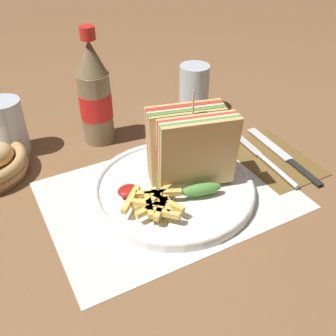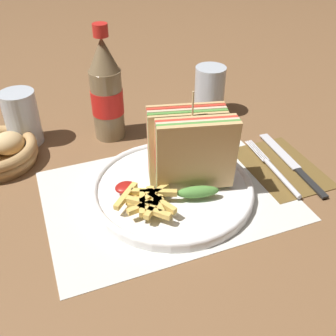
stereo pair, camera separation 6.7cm
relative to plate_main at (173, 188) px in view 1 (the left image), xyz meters
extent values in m
plane|color=brown|center=(-0.02, -0.02, -0.01)|extent=(4.00, 4.00, 0.00)
cube|color=silver|center=(-0.01, 0.00, -0.01)|extent=(0.41, 0.30, 0.00)
cylinder|color=white|center=(0.00, 0.00, 0.00)|extent=(0.28, 0.28, 0.01)
torus|color=white|center=(0.00, 0.00, 0.00)|extent=(0.28, 0.28, 0.01)
cube|color=tan|center=(0.03, -0.03, 0.07)|extent=(0.13, 0.05, 0.13)
cube|color=#518E3D|center=(0.03, -0.02, 0.07)|extent=(0.13, 0.05, 0.13)
cube|color=beige|center=(0.03, -0.02, 0.07)|extent=(0.13, 0.05, 0.13)
cube|color=red|center=(0.03, -0.01, 0.07)|extent=(0.13, 0.05, 0.13)
cube|color=tan|center=(0.04, 0.00, 0.07)|extent=(0.13, 0.05, 0.13)
ellipsoid|color=#518E3D|center=(0.03, -0.05, 0.02)|extent=(0.07, 0.04, 0.02)
cube|color=tan|center=(0.03, 0.00, 0.07)|extent=(0.13, 0.05, 0.13)
cube|color=#518E3D|center=(0.03, 0.01, 0.07)|extent=(0.13, 0.05, 0.13)
cube|color=beige|center=(0.03, 0.01, 0.07)|extent=(0.13, 0.05, 0.13)
cube|color=red|center=(0.03, 0.02, 0.07)|extent=(0.13, 0.05, 0.13)
cube|color=tan|center=(0.03, 0.03, 0.07)|extent=(0.13, 0.05, 0.13)
ellipsoid|color=#518E3D|center=(0.03, -0.01, 0.02)|extent=(0.07, 0.04, 0.02)
cylinder|color=tan|center=(0.03, 0.00, 0.09)|extent=(0.00, 0.00, 0.17)
cube|color=#E0B756|center=(-0.05, -0.03, 0.01)|extent=(0.03, 0.06, 0.01)
cube|color=#E0B756|center=(-0.07, -0.03, 0.01)|extent=(0.02, 0.05, 0.01)
cube|color=#E0B756|center=(-0.05, -0.02, 0.01)|extent=(0.05, 0.01, 0.01)
cube|color=#E0B756|center=(-0.07, -0.04, 0.01)|extent=(0.05, 0.05, 0.01)
cube|color=#E0B756|center=(-0.06, -0.04, 0.01)|extent=(0.05, 0.03, 0.01)
cube|color=#E0B756|center=(-0.04, -0.05, 0.02)|extent=(0.04, 0.06, 0.01)
cube|color=#E0B756|center=(-0.05, -0.06, 0.02)|extent=(0.04, 0.04, 0.01)
cube|color=#E0B756|center=(-0.04, -0.03, 0.02)|extent=(0.07, 0.04, 0.01)
cube|color=#E0B756|center=(-0.05, -0.04, 0.02)|extent=(0.01, 0.06, 0.01)
cube|color=#E0B756|center=(-0.07, -0.04, 0.02)|extent=(0.05, 0.04, 0.01)
cube|color=#E0B756|center=(-0.06, -0.07, 0.02)|extent=(0.04, 0.05, 0.01)
cube|color=#E0B756|center=(-0.07, -0.04, 0.02)|extent=(0.03, 0.06, 0.01)
cube|color=#E0B756|center=(-0.06, -0.05, 0.02)|extent=(0.06, 0.02, 0.01)
cube|color=#E0B756|center=(-0.09, -0.02, 0.02)|extent=(0.05, 0.05, 0.01)
cube|color=#E0B756|center=(-0.04, -0.03, 0.02)|extent=(0.06, 0.04, 0.01)
ellipsoid|color=maroon|center=(-0.08, 0.01, 0.02)|extent=(0.04, 0.03, 0.01)
cube|color=brown|center=(0.22, 0.00, -0.01)|extent=(0.13, 0.18, 0.00)
cylinder|color=silver|center=(0.20, -0.04, 0.00)|extent=(0.02, 0.11, 0.01)
cylinder|color=silver|center=(0.19, 0.05, 0.00)|extent=(0.01, 0.07, 0.00)
cylinder|color=silver|center=(0.20, 0.05, 0.00)|extent=(0.01, 0.07, 0.00)
cylinder|color=silver|center=(0.20, 0.05, 0.00)|extent=(0.01, 0.07, 0.00)
cylinder|color=silver|center=(0.21, 0.05, 0.00)|extent=(0.01, 0.07, 0.00)
cube|color=black|center=(0.24, -0.07, 0.00)|extent=(0.02, 0.09, 0.00)
cube|color=silver|center=(0.24, 0.04, 0.00)|extent=(0.03, 0.13, 0.00)
cylinder|color=#7A6647|center=(-0.05, 0.23, 0.06)|extent=(0.06, 0.06, 0.14)
cylinder|color=red|center=(-0.05, 0.23, 0.07)|extent=(0.06, 0.06, 0.05)
cone|color=#7A6647|center=(-0.05, 0.23, 0.17)|extent=(0.06, 0.06, 0.07)
cylinder|color=red|center=(-0.05, 0.23, 0.21)|extent=(0.03, 0.03, 0.02)
cylinder|color=silver|center=(0.19, 0.24, 0.05)|extent=(0.07, 0.07, 0.11)
cylinder|color=silver|center=(-0.22, 0.26, 0.05)|extent=(0.07, 0.07, 0.11)
cylinder|color=black|center=(-0.22, 0.26, 0.02)|extent=(0.06, 0.06, 0.07)
camera|label=1|loc=(-0.26, -0.46, 0.43)|focal=42.00mm
camera|label=2|loc=(-0.20, -0.49, 0.43)|focal=42.00mm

